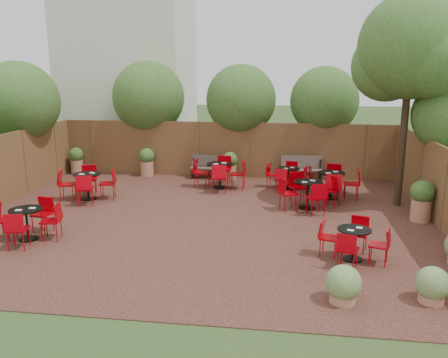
# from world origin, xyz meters

# --- Properties ---
(ground) EXTENTS (80.00, 80.00, 0.00)m
(ground) POSITION_xyz_m (0.00, 0.00, 0.00)
(ground) COLOR #354F23
(ground) RESTS_ON ground
(courtyard_paving) EXTENTS (12.00, 10.00, 0.02)m
(courtyard_paving) POSITION_xyz_m (0.00, 0.00, 0.01)
(courtyard_paving) COLOR #331814
(courtyard_paving) RESTS_ON ground
(fence_back) EXTENTS (12.00, 0.08, 2.00)m
(fence_back) POSITION_xyz_m (0.00, 5.00, 1.00)
(fence_back) COLOR brown
(fence_back) RESTS_ON ground
(fence_right) EXTENTS (0.08, 10.00, 2.00)m
(fence_right) POSITION_xyz_m (6.00, 0.00, 1.00)
(fence_right) COLOR brown
(fence_right) RESTS_ON ground
(neighbour_building) EXTENTS (5.00, 4.00, 8.00)m
(neighbour_building) POSITION_xyz_m (-4.50, 8.00, 4.00)
(neighbour_building) COLOR silver
(neighbour_building) RESTS_ON ground
(overhang_foliage) EXTENTS (15.57, 10.45, 2.70)m
(overhang_foliage) POSITION_xyz_m (-1.59, 3.83, 2.73)
(overhang_foliage) COLOR #335A1D
(overhang_foliage) RESTS_ON ground
(courtyard_tree) EXTENTS (2.92, 2.85, 5.83)m
(courtyard_tree) POSITION_xyz_m (5.39, 2.02, 4.25)
(courtyard_tree) COLOR black
(courtyard_tree) RESTS_ON courtyard_paving
(park_bench_left) EXTENTS (1.36, 0.44, 0.84)m
(park_bench_left) POSITION_xyz_m (-0.50, 4.62, 0.45)
(park_bench_left) COLOR brown
(park_bench_left) RESTS_ON courtyard_paving
(park_bench_right) EXTENTS (1.47, 0.57, 0.89)m
(park_bench_right) POSITION_xyz_m (2.74, 4.62, 0.48)
(park_bench_right) COLOR brown
(park_bench_right) RESTS_ON courtyard_paving
(bistro_tables) EXTENTS (8.90, 7.05, 0.95)m
(bistro_tables) POSITION_xyz_m (0.58, 1.38, 0.47)
(bistro_tables) COLOR black
(bistro_tables) RESTS_ON courtyard_paving
(planters) EXTENTS (11.78, 4.65, 1.08)m
(planters) POSITION_xyz_m (-0.27, 3.47, 0.57)
(planters) COLOR #A67053
(planters) RESTS_ON courtyard_paving
(low_shrubs) EXTENTS (3.13, 2.54, 0.68)m
(low_shrubs) POSITION_xyz_m (4.57, -3.18, 0.33)
(low_shrubs) COLOR #A67053
(low_shrubs) RESTS_ON courtyard_paving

